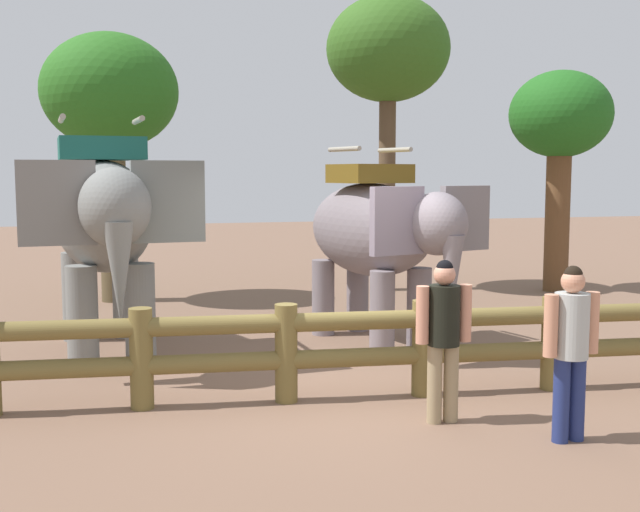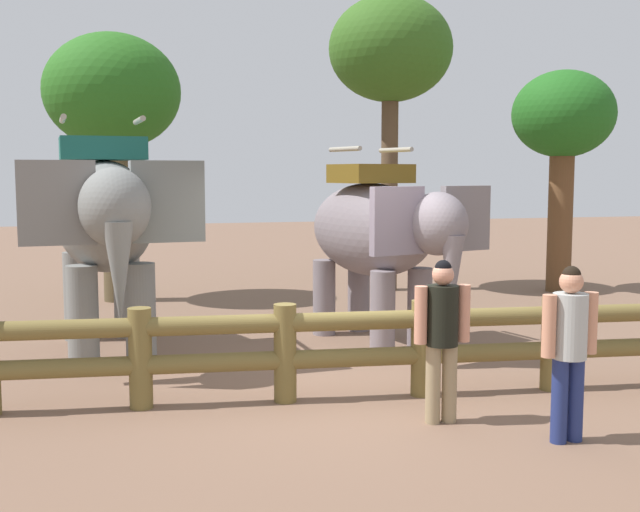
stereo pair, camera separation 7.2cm
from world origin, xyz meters
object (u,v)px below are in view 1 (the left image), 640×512
Objects in this scene: tourist_man_in_blue at (444,329)px; tourist_woman_in_black at (571,340)px; tree_back_center at (388,54)px; elephant_center at (378,234)px; elephant_near_left at (105,222)px; tree_far_right at (560,124)px; tree_far_left at (110,98)px; log_fence at (356,343)px.

tourist_woman_in_black is at bearing -42.38° from tourist_man_in_blue.
tourist_woman_in_black is at bearing -99.90° from tree_back_center.
elephant_center reaches higher than tourist_man_in_blue.
elephant_near_left is 0.62× the size of tree_back_center.
tourist_man_in_blue is 0.36× the size of tree_far_right.
tree_back_center reaches higher than elephant_near_left.
tree_far_left is (-3.55, 4.90, 2.23)m from elephant_center.
elephant_center is at bearing 65.61° from log_fence.
tree_back_center is (5.61, 4.53, 3.04)m from elephant_near_left.
tree_back_center is (1.92, 4.88, 3.25)m from elephant_center.
tree_back_center is at bearing 68.54° from elephant_center.
tree_far_left is at bearing 112.78° from tourist_woman_in_black.
elephant_near_left is at bearing -158.74° from tree_far_right.
elephant_center is (3.69, -0.34, -0.22)m from elephant_near_left.
elephant_near_left is at bearing -91.86° from tree_far_left.
tree_far_left is at bearing 173.01° from tree_far_right.
elephant_near_left is 7.83m from tree_back_center.
tree_back_center is 1.34× the size of tree_far_right.
elephant_near_left is 3.72m from elephant_center.
elephant_near_left is at bearing 174.66° from elephant_center.
tourist_man_in_blue is (-0.88, 0.80, -0.00)m from tourist_woman_in_black.
elephant_near_left reaches higher than tourist_woman_in_black.
elephant_near_left is 1.11× the size of elephant_center.
log_fence is 9.41m from tree_far_right.
tree_far_right reaches higher than tourist_man_in_blue.
log_fence is 2.07× the size of elephant_near_left.
log_fence is 2.31× the size of elephant_center.
log_fence is at bearing -135.25° from tree_far_right.
tree_back_center is at bearing 162.44° from tree_far_right.
tourist_woman_in_black is 0.36× the size of tree_far_right.
elephant_center is (1.13, 2.50, 0.96)m from log_fence.
tree_back_center reaches higher than tourist_woman_in_black.
tree_far_right is (8.79, -1.08, -0.38)m from tree_far_left.
tree_far_right is at bearing 36.09° from elephant_center.
tree_far_left reaches higher than elephant_center.
tourist_woman_in_black is 0.32× the size of tree_far_left.
tree_far_left is (-2.98, 8.40, 2.88)m from tourist_man_in_blue.
elephant_center is at bearing 94.21° from tourist_woman_in_black.
log_fence is 2.91m from elephant_center.
tourist_man_in_blue is (3.13, -3.84, -0.86)m from elephant_near_left.
tourist_woman_in_black is (0.32, -4.30, -0.64)m from elephant_center.
tree_far_left reaches higher than elephant_near_left.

